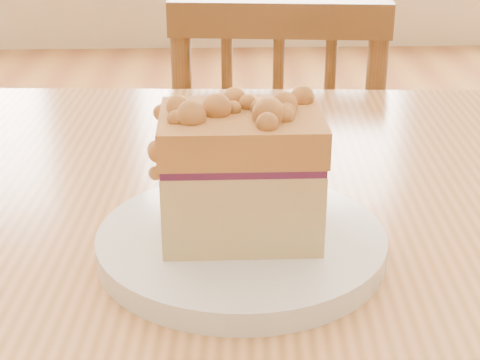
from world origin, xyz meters
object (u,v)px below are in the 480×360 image
at_px(cafe_chair_main, 276,205).
at_px(cake_slice, 239,167).
at_px(cafe_table_main, 256,304).
at_px(plate, 241,243).

xyz_separation_m(cafe_chair_main, cake_slice, (-0.10, -0.75, 0.39)).
height_order(cafe_table_main, plate, plate).
bearing_deg(plate, cafe_table_main, 76.30).
height_order(cafe_table_main, cake_slice, cake_slice).
relative_size(cafe_chair_main, cake_slice, 6.25).
bearing_deg(cafe_table_main, cake_slice, -102.20).
distance_m(cafe_chair_main, plate, 0.82).
xyz_separation_m(cafe_chair_main, plate, (-0.09, -0.75, 0.32)).
relative_size(cafe_table_main, plate, 5.21).
relative_size(plate, cake_slice, 1.75).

